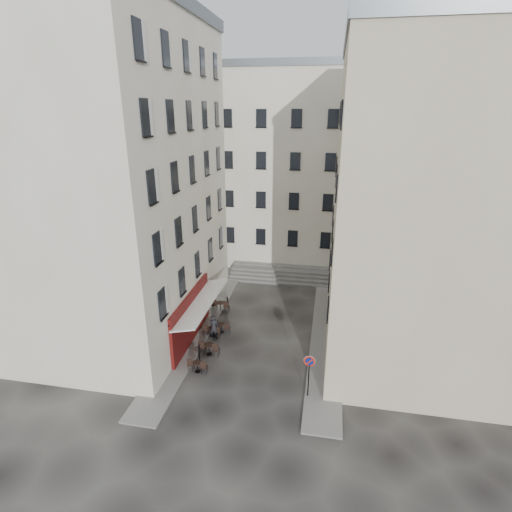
% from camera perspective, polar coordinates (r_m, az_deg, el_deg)
% --- Properties ---
extents(ground, '(90.00, 90.00, 0.00)m').
position_cam_1_polar(ground, '(26.21, -0.39, -14.04)').
color(ground, black).
rests_on(ground, ground).
extents(sidewalk_left, '(2.00, 22.00, 0.12)m').
position_cam_1_polar(sidewalk_left, '(30.47, -7.35, -8.76)').
color(sidewalk_left, slate).
rests_on(sidewalk_left, ground).
extents(sidewalk_right, '(2.00, 18.00, 0.12)m').
position_cam_1_polar(sidewalk_right, '(28.36, 9.95, -11.32)').
color(sidewalk_right, slate).
rests_on(sidewalk_right, ground).
extents(building_left, '(12.20, 16.20, 20.60)m').
position_cam_1_polar(building_left, '(28.67, -20.61, 10.06)').
color(building_left, beige).
rests_on(building_left, ground).
extents(building_right, '(12.20, 14.20, 18.60)m').
position_cam_1_polar(building_right, '(26.09, 24.59, 6.35)').
color(building_right, tan).
rests_on(building_right, ground).
extents(building_back, '(18.20, 10.20, 18.60)m').
position_cam_1_polar(building_back, '(40.91, 3.40, 12.62)').
color(building_back, beige).
rests_on(building_back, ground).
extents(cafe_storefront, '(1.74, 7.30, 3.50)m').
position_cam_1_polar(cafe_storefront, '(27.07, -9.09, -8.45)').
color(cafe_storefront, '#4A100A').
rests_on(cafe_storefront, ground).
extents(stone_steps, '(9.00, 3.15, 0.80)m').
position_cam_1_polar(stone_steps, '(36.97, 3.35, -2.60)').
color(stone_steps, '#5F5C5A').
rests_on(stone_steps, ground).
extents(bollard_near, '(0.12, 0.12, 0.98)m').
position_cam_1_polar(bollard_near, '(25.85, -8.12, -13.42)').
color(bollard_near, black).
rests_on(bollard_near, ground).
extents(bollard_mid, '(0.12, 0.12, 0.98)m').
position_cam_1_polar(bollard_mid, '(28.67, -5.90, -9.64)').
color(bollard_mid, black).
rests_on(bollard_mid, ground).
extents(bollard_far, '(0.12, 0.12, 0.98)m').
position_cam_1_polar(bollard_far, '(31.62, -4.12, -6.54)').
color(bollard_far, black).
rests_on(bollard_far, ground).
extents(no_parking_sign, '(0.60, 0.11, 2.62)m').
position_cam_1_polar(no_parking_sign, '(22.13, 7.59, -15.67)').
color(no_parking_sign, black).
rests_on(no_parking_sign, ground).
extents(bistro_table_a, '(1.23, 0.57, 0.86)m').
position_cam_1_polar(bistro_table_a, '(24.84, -8.34, -15.23)').
color(bistro_table_a, black).
rests_on(bistro_table_a, ground).
extents(bistro_table_b, '(1.36, 0.64, 0.96)m').
position_cam_1_polar(bistro_table_b, '(26.19, -6.69, -12.94)').
color(bistro_table_b, black).
rests_on(bistro_table_b, ground).
extents(bistro_table_c, '(1.22, 0.57, 0.86)m').
position_cam_1_polar(bistro_table_c, '(28.06, -6.32, -10.59)').
color(bistro_table_c, black).
rests_on(bistro_table_c, ground).
extents(bistro_table_d, '(1.22, 0.57, 0.86)m').
position_cam_1_polar(bistro_table_d, '(28.43, -4.93, -10.08)').
color(bistro_table_d, black).
rests_on(bistro_table_d, ground).
extents(bistro_table_e, '(1.40, 0.66, 0.99)m').
position_cam_1_polar(bistro_table_e, '(31.12, -5.07, -7.08)').
color(bistro_table_e, black).
rests_on(bistro_table_e, ground).
extents(pedestrian, '(0.69, 0.51, 1.76)m').
position_cam_1_polar(pedestrian, '(27.60, -6.05, -10.06)').
color(pedestrian, black).
rests_on(pedestrian, ground).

